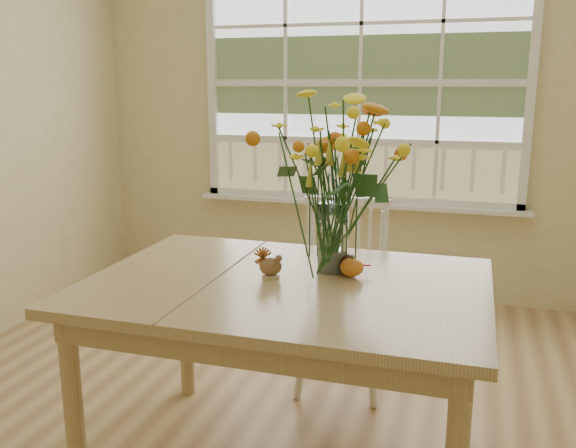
% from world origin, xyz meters
% --- Properties ---
extents(wall_back, '(4.00, 0.02, 2.70)m').
position_xyz_m(wall_back, '(0.00, 2.25, 1.35)').
color(wall_back, '#D3C387').
rests_on(wall_back, floor).
extents(window, '(2.42, 0.12, 1.74)m').
position_xyz_m(window, '(0.00, 2.21, 1.53)').
color(window, silver).
rests_on(window, wall_back).
extents(dining_table, '(1.52, 1.09, 0.81)m').
position_xyz_m(dining_table, '(0.16, -0.02, 0.72)').
color(dining_table, tan).
rests_on(dining_table, floor).
extents(windsor_chair, '(0.48, 0.46, 0.95)m').
position_xyz_m(windsor_chair, '(0.21, 0.81, 0.53)').
color(windsor_chair, white).
rests_on(windsor_chair, floor).
extents(flower_vase, '(0.57, 0.57, 0.68)m').
position_xyz_m(flower_vase, '(0.29, 0.16, 1.22)').
color(flower_vase, white).
rests_on(flower_vase, dining_table).
extents(pumpkin, '(0.09, 0.09, 0.07)m').
position_xyz_m(pumpkin, '(0.38, 0.10, 0.85)').
color(pumpkin, orange).
rests_on(pumpkin, dining_table).
extents(turkey_figurine, '(0.11, 0.09, 0.11)m').
position_xyz_m(turkey_figurine, '(0.08, 0.01, 0.85)').
color(turkey_figurine, '#CCB78C').
rests_on(turkey_figurine, dining_table).
extents(dark_gourd, '(0.13, 0.10, 0.07)m').
position_xyz_m(dark_gourd, '(0.35, 0.16, 0.85)').
color(dark_gourd, '#38160F').
rests_on(dark_gourd, dining_table).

